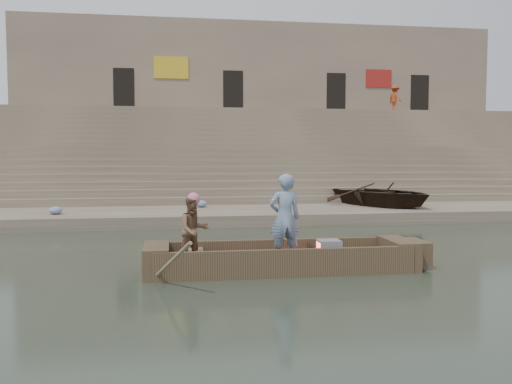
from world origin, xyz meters
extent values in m
plane|color=#263024|center=(0.00, 0.00, 0.00)|extent=(120.00, 120.00, 0.00)
cube|color=gray|center=(0.00, 8.00, 0.20)|extent=(32.00, 4.00, 0.40)
cube|color=gray|center=(0.00, 15.50, 1.40)|extent=(32.00, 3.00, 2.80)
cube|color=gray|center=(0.00, 22.50, 2.60)|extent=(32.00, 3.00, 5.20)
cube|color=gray|center=(0.00, 10.25, 0.35)|extent=(32.00, 0.50, 0.70)
cube|color=gray|center=(0.00, 10.75, 0.50)|extent=(32.00, 0.50, 1.00)
cube|color=gray|center=(0.00, 11.25, 0.65)|extent=(32.00, 0.50, 1.30)
cube|color=gray|center=(0.00, 11.75, 0.80)|extent=(32.00, 0.50, 1.60)
cube|color=gray|center=(0.00, 12.25, 0.95)|extent=(32.00, 0.50, 1.90)
cube|color=gray|center=(0.00, 12.75, 1.10)|extent=(32.00, 0.50, 2.20)
cube|color=gray|center=(0.00, 13.25, 1.25)|extent=(32.00, 0.50, 2.50)
cube|color=gray|center=(0.00, 13.75, 1.40)|extent=(32.00, 0.50, 2.80)
cube|color=gray|center=(0.00, 17.25, 1.55)|extent=(32.00, 0.50, 3.10)
cube|color=gray|center=(0.00, 17.75, 1.70)|extent=(32.00, 0.50, 3.40)
cube|color=gray|center=(0.00, 18.25, 1.85)|extent=(32.00, 0.50, 3.70)
cube|color=gray|center=(0.00, 18.75, 2.00)|extent=(32.00, 0.50, 4.00)
cube|color=gray|center=(0.00, 19.25, 2.15)|extent=(32.00, 0.50, 4.30)
cube|color=gray|center=(0.00, 19.75, 2.30)|extent=(32.00, 0.50, 4.60)
cube|color=gray|center=(0.00, 20.25, 2.45)|extent=(32.00, 0.50, 4.90)
cube|color=gray|center=(0.00, 20.75, 2.60)|extent=(32.00, 0.50, 5.20)
cube|color=gray|center=(0.00, 26.50, 5.60)|extent=(32.00, 5.00, 11.20)
cube|color=black|center=(-9.00, 24.05, 6.60)|extent=(1.30, 0.18, 2.60)
cube|color=black|center=(-2.00, 24.05, 6.60)|extent=(1.30, 0.18, 2.60)
cube|color=black|center=(5.00, 24.05, 6.60)|extent=(1.30, 0.18, 2.60)
cube|color=black|center=(11.00, 24.05, 6.60)|extent=(1.30, 0.18, 2.60)
cube|color=gold|center=(-6.00, 23.98, 8.00)|extent=(2.20, 0.10, 1.40)
cube|color=maroon|center=(8.00, 23.98, 7.60)|extent=(1.80, 0.10, 1.20)
cube|color=brown|center=(-3.68, -0.59, 0.11)|extent=(5.00, 1.30, 0.22)
cube|color=brown|center=(-3.68, -1.21, 0.28)|extent=(5.20, 0.12, 0.56)
cube|color=brown|center=(-3.68, 0.03, 0.28)|extent=(5.20, 0.12, 0.56)
cube|color=brown|center=(-6.23, -0.59, 0.30)|extent=(0.50, 1.30, 0.60)
cube|color=brown|center=(-1.13, -0.59, 0.30)|extent=(0.50, 1.30, 0.60)
cube|color=brown|center=(-0.73, -0.59, 0.32)|extent=(0.35, 0.90, 0.50)
cube|color=#937A5B|center=(-5.43, -0.59, 0.40)|extent=(0.30, 1.20, 0.08)
cylinder|color=#937A5B|center=(-6.08, -1.49, 0.30)|extent=(1.03, 2.10, 1.36)
sphere|color=pink|center=(-5.49, -0.67, 1.53)|extent=(0.26, 0.26, 0.26)
imported|color=navy|center=(-3.64, -0.73, 1.12)|extent=(0.69, 0.48, 1.80)
imported|color=#246D41|center=(-5.49, -0.67, 0.90)|extent=(0.81, 0.72, 1.37)
cube|color=gray|center=(-2.66, -0.59, 0.42)|extent=(0.46, 0.42, 0.40)
cube|color=#E5593F|center=(-2.87, -0.59, 0.42)|extent=(0.04, 0.34, 0.32)
imported|color=#2D2116|center=(2.21, 8.62, 0.86)|extent=(4.79, 5.41, 0.93)
imported|color=#A23E1B|center=(8.19, 21.60, 6.03)|extent=(0.86, 1.19, 1.66)
ellipsoid|color=#3F5999|center=(-4.86, 9.13, 0.53)|extent=(0.44, 0.44, 0.26)
ellipsoid|color=#3F5999|center=(-9.84, 7.41, 0.53)|extent=(0.44, 0.44, 0.26)
camera|label=1|loc=(-5.86, -11.37, 2.41)|focal=37.63mm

